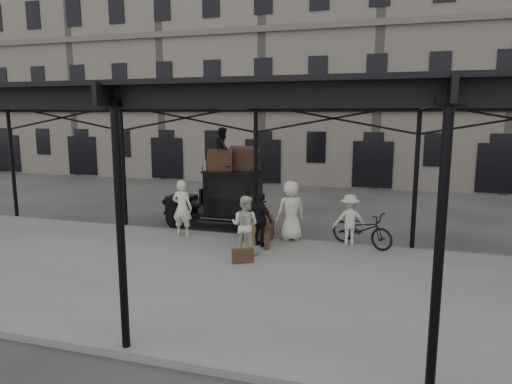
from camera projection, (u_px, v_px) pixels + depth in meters
ground at (236, 257)px, 13.51m from camera, size 120.00×120.00×0.00m
platform at (210, 277)px, 11.61m from camera, size 28.00×8.00×0.15m
canopy at (211, 97)px, 11.12m from camera, size 22.50×9.00×4.74m
building_frontage at (328, 70)px, 29.31m from camera, size 64.00×8.00×14.00m
taxi at (225, 196)px, 16.75m from camera, size 3.65×1.55×2.18m
porter_left at (182, 208)px, 15.17m from camera, size 0.69×0.46×1.89m
porter_midleft at (245, 225)px, 13.19m from camera, size 0.90×0.73×1.73m
porter_centre at (291, 211)px, 14.66m from camera, size 1.12×1.07×1.94m
porter_official at (261, 219)px, 13.99m from camera, size 1.05×0.87×1.67m
porter_right at (350, 220)px, 14.16m from camera, size 1.14×0.84×1.59m
bicycle at (362, 229)px, 14.00m from camera, size 2.18×1.57×1.09m
porter_roof at (223, 149)px, 16.38m from camera, size 0.73×0.85×1.54m
steamer_trunk_roof_near at (221, 162)px, 16.32m from camera, size 0.98×0.73×0.65m
steamer_trunk_roof_far at (244, 160)px, 16.53m from camera, size 1.01×0.63×0.73m
steamer_trunk_platform at (258, 228)px, 14.90m from camera, size 1.07×0.87×0.68m
wicker_hamper at (251, 233)px, 14.70m from camera, size 0.63×0.49×0.50m
suitcase_upright at (267, 240)px, 13.93m from camera, size 0.28×0.62×0.45m
suitcase_flat at (243, 256)px, 12.48m from camera, size 0.59×0.45×0.40m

